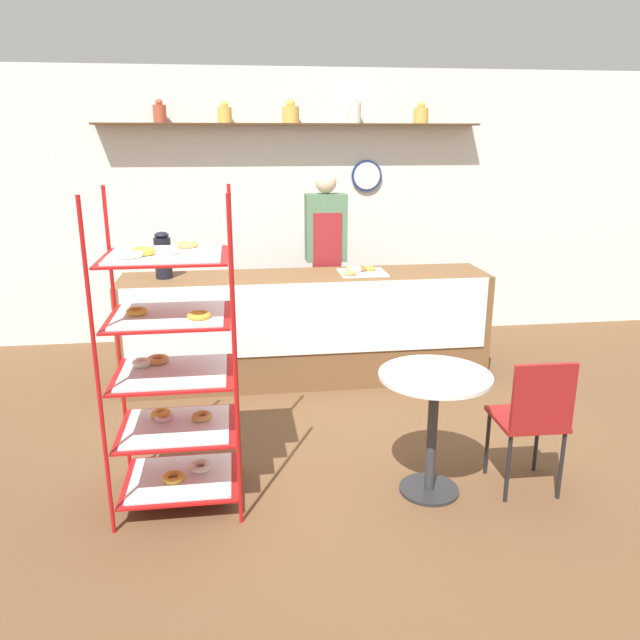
{
  "coord_description": "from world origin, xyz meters",
  "views": [
    {
      "loc": [
        -0.57,
        -3.76,
        2.06
      ],
      "look_at": [
        0.0,
        0.47,
        0.8
      ],
      "focal_mm": 35.0,
      "sensor_mm": 36.0,
      "label": 1
    }
  ],
  "objects_px": {
    "person_worker": "(326,260)",
    "donut_tray_counter": "(360,271)",
    "pastry_rack": "(173,369)",
    "cafe_table": "(434,405)",
    "cafe_chair": "(534,413)",
    "coffee_carafe": "(163,256)"
  },
  "relations": [
    {
      "from": "pastry_rack",
      "to": "person_worker",
      "type": "distance_m",
      "value": 2.55
    },
    {
      "from": "person_worker",
      "to": "cafe_chair",
      "type": "height_order",
      "value": "person_worker"
    },
    {
      "from": "pastry_rack",
      "to": "cafe_chair",
      "type": "distance_m",
      "value": 2.08
    },
    {
      "from": "person_worker",
      "to": "coffee_carafe",
      "type": "relative_size",
      "value": 4.61
    },
    {
      "from": "donut_tray_counter",
      "to": "cafe_chair",
      "type": "bearing_deg",
      "value": -72.45
    },
    {
      "from": "cafe_chair",
      "to": "coffee_carafe",
      "type": "height_order",
      "value": "coffee_carafe"
    },
    {
      "from": "cafe_table",
      "to": "cafe_chair",
      "type": "distance_m",
      "value": 0.58
    },
    {
      "from": "cafe_table",
      "to": "donut_tray_counter",
      "type": "xyz_separation_m",
      "value": [
        -0.06,
        1.91,
        0.39
      ]
    },
    {
      "from": "person_worker",
      "to": "donut_tray_counter",
      "type": "height_order",
      "value": "person_worker"
    },
    {
      "from": "cafe_chair",
      "to": "cafe_table",
      "type": "bearing_deg",
      "value": -8.41
    },
    {
      "from": "person_worker",
      "to": "cafe_table",
      "type": "relative_size",
      "value": 2.32
    },
    {
      "from": "pastry_rack",
      "to": "donut_tray_counter",
      "type": "relative_size",
      "value": 4.57
    },
    {
      "from": "person_worker",
      "to": "pastry_rack",
      "type": "bearing_deg",
      "value": -117.83
    },
    {
      "from": "cafe_table",
      "to": "coffee_carafe",
      "type": "height_order",
      "value": "coffee_carafe"
    },
    {
      "from": "person_worker",
      "to": "cafe_chair",
      "type": "bearing_deg",
      "value": -70.9
    },
    {
      "from": "donut_tray_counter",
      "to": "person_worker",
      "type": "bearing_deg",
      "value": 115.34
    },
    {
      "from": "pastry_rack",
      "to": "coffee_carafe",
      "type": "relative_size",
      "value": 4.72
    },
    {
      "from": "cafe_table",
      "to": "donut_tray_counter",
      "type": "height_order",
      "value": "donut_tray_counter"
    },
    {
      "from": "person_worker",
      "to": "coffee_carafe",
      "type": "bearing_deg",
      "value": -162.41
    },
    {
      "from": "coffee_carafe",
      "to": "donut_tray_counter",
      "type": "distance_m",
      "value": 1.64
    },
    {
      "from": "cafe_chair",
      "to": "donut_tray_counter",
      "type": "height_order",
      "value": "donut_tray_counter"
    },
    {
      "from": "cafe_chair",
      "to": "donut_tray_counter",
      "type": "bearing_deg",
      "value": -71.12
    }
  ]
}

